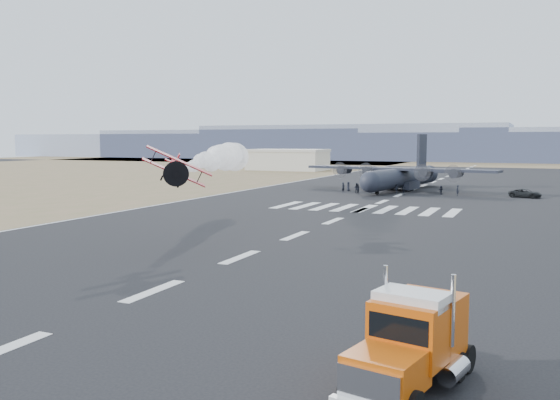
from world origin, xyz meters
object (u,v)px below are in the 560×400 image
Objects in this scene: crew_f at (441,190)px; support_vehicle at (525,193)px; hangar_left at (288,159)px; aerobatic_biplane at (175,167)px; crew_g at (457,190)px; semi_truck at (412,341)px; transport_aircraft at (402,176)px; crew_d at (403,190)px; crew_e at (348,186)px; crew_c at (396,188)px; crew_b at (358,189)px; crew_h at (356,188)px; crew_a at (343,187)px.

support_vehicle is at bearing 113.07° from crew_f.
hangar_left is 4.27× the size of aerobatic_biplane.
crew_g is (61.42, -69.36, -2.51)m from hangar_left.
transport_aircraft is (-19.91, 90.95, 0.90)m from semi_truck.
support_vehicle is at bearing 48.53° from aerobatic_biplane.
aerobatic_biplane is 3.11× the size of crew_d.
support_vehicle is 3.01× the size of crew_e.
crew_c is (-19.47, 84.42, -1.00)m from semi_truck.
aerobatic_biplane is 3.36× the size of crew_b.
crew_d reaches higher than crew_g.
crew_c is 9.35m from crew_e.
semi_truck is 93.11m from transport_aircraft.
support_vehicle is at bearing 96.73° from crew_c.
aerobatic_biplane is 63.54m from crew_c.
transport_aircraft is 13.40m from crew_g.
transport_aircraft is at bearing 89.23° from support_vehicle.
support_vehicle is 31.05m from crew_e.
hangar_left reaches higher than crew_f.
crew_d is at bearing 37.14° from crew_e.
crew_c is (-21.74, -0.36, 0.17)m from support_vehicle.
aerobatic_biplane is 3.09× the size of crew_h.
aerobatic_biplane is 3.23× the size of crew_c.
crew_e is (-31.05, 0.42, 0.14)m from support_vehicle.
crew_f is 0.90× the size of crew_g.
hangar_left reaches higher than crew_g.
crew_f is at bearing 59.75° from aerobatic_biplane.
aerobatic_biplane is 64.75m from crew_f.
crew_a is at bearing 109.71° from support_vehicle.
crew_c reaches higher than crew_e.
crew_d reaches higher than support_vehicle.
semi_truck is 83.03m from crew_d.
crew_d is at bearing 40.30° from crew_b.
transport_aircraft reaches higher than crew_h.
transport_aircraft is at bearing -106.28° from crew_f.
crew_c is at bearing 67.37° from crew_b.
crew_a and crew_h have the same top height.
crew_e is (-2.95, 3.88, 0.01)m from crew_b.
crew_c is 0.99× the size of crew_g.
crew_d is (-19.76, -3.62, 0.20)m from support_vehicle.
crew_g is at bearing 101.64° from crew_f.
crew_b is (2.98, -0.78, -0.08)m from crew_a.
hangar_left reaches higher than semi_truck.
aerobatic_biplane is at bearing -154.89° from crew_a.
support_vehicle is at bearing -5.24° from transport_aircraft.
crew_d is (52.59, -72.13, -2.49)m from hangar_left.
support_vehicle is 28.32m from crew_b.
crew_c is at bearing 52.06° from crew_e.
crew_e is at bearing 168.60° from crew_b.
crew_h is (43.90, -71.68, -2.48)m from hangar_left.
crew_e is at bearing -109.84° from crew_g.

